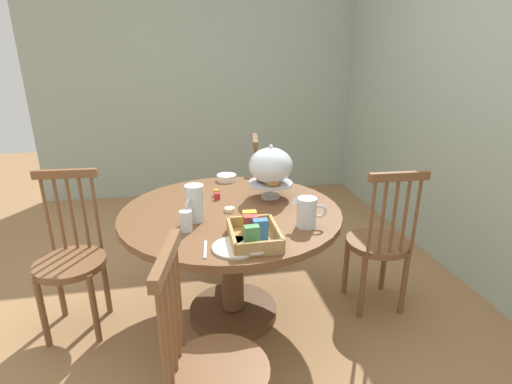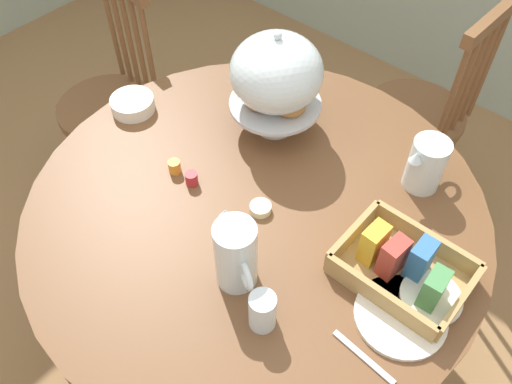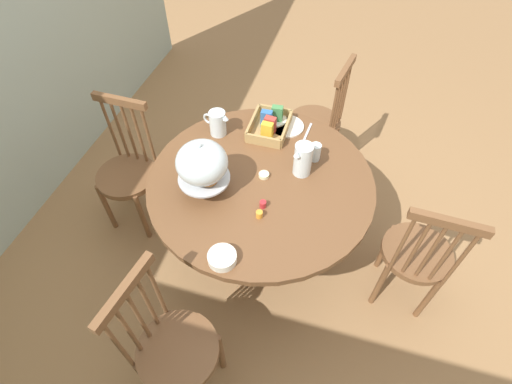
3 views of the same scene
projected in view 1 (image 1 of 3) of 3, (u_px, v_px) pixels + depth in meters
ground_plane at (223, 313)px, 2.53m from camera, size 10.00×10.00×0.00m
wall_back at (510, 105)px, 2.40m from camera, size 4.80×0.06×2.60m
wall_left at (230, 82)px, 4.40m from camera, size 0.06×4.32×2.60m
dining_table at (232, 239)px, 2.33m from camera, size 1.29×1.29×0.74m
windsor_chair_near_window at (239, 199)px, 3.25m from camera, size 0.41×0.40×0.97m
windsor_chair_by_cabinet at (71, 261)px, 2.27m from camera, size 0.40×0.40×0.97m
windsor_chair_facing_door at (212, 373)px, 1.47m from camera, size 0.41×0.41×0.97m
windsor_chair_far_side at (379, 244)px, 2.47m from camera, size 0.40×0.40×0.97m
pastry_stand_with_dome at (271, 167)px, 2.39m from camera, size 0.28×0.28×0.34m
orange_juice_pitcher at (307, 214)px, 2.02m from camera, size 0.10×0.19×0.16m
milk_pitcher at (195, 205)px, 2.09m from camera, size 0.17×0.11×0.20m
cereal_basket at (254, 233)px, 1.87m from camera, size 0.32×0.24×0.12m
china_plate_large at (235, 247)px, 1.81m from camera, size 0.22×0.22×0.01m
china_plate_small at (254, 247)px, 1.79m from camera, size 0.15×0.15×0.01m
cereal_bowl at (227, 178)px, 2.78m from camera, size 0.14×0.14×0.04m
drinking_glass at (186, 221)px, 1.98m from camera, size 0.06×0.06×0.11m
butter_dish at (230, 210)px, 2.24m from camera, size 0.06×0.06×0.02m
jam_jar_strawberry at (218, 196)px, 2.42m from camera, size 0.04×0.04×0.04m
jam_jar_apricot at (217, 192)px, 2.49m from camera, size 0.04×0.04×0.04m
table_knife at (265, 246)px, 1.82m from camera, size 0.17×0.03×0.01m
dinner_fork at (271, 246)px, 1.83m from camera, size 0.17×0.03×0.01m
soup_spoon at (205, 249)px, 1.80m from camera, size 0.17×0.03×0.01m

